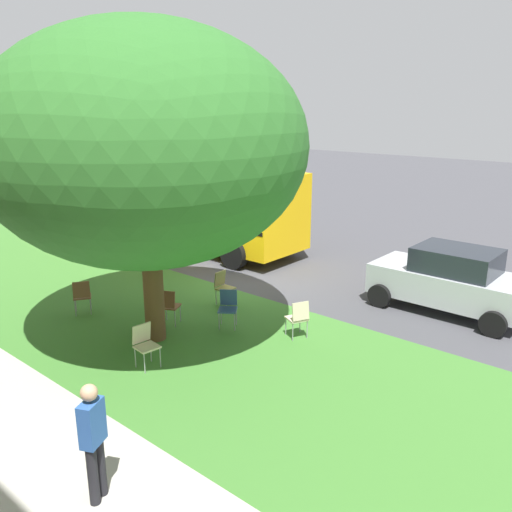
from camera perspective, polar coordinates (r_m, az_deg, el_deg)
The scene contains 12 objects.
ground at distance 15.18m, azimuth -2.26°, elevation -3.28°, with size 80.00×80.00×0.00m, color #424247.
grass_verge at distance 13.16m, azimuth -11.79°, elevation -6.74°, with size 48.00×6.00×0.01m, color #3D752D.
street_tree at distance 11.07m, azimuth -11.86°, elevation 11.50°, with size 6.59×6.59×6.66m.
chair_0 at distance 12.59m, azimuth -9.39°, elevation -5.16°, with size 0.56×0.56×0.88m.
chair_1 at distance 13.72m, azimuth -3.55°, elevation -3.15°, with size 0.45×0.45×0.88m.
chair_2 at distance 12.37m, azimuth -3.04°, elevation -5.35°, with size 0.58×0.58×0.88m.
chair_3 at distance 10.77m, azimuth -11.89°, elevation -9.09°, with size 0.46×0.46×0.88m.
chair_4 at distance 13.72m, azimuth -18.26°, elevation -3.97°, with size 0.58×0.57×0.88m.
chair_5 at distance 11.78m, azimuth 4.58°, elevation -6.50°, with size 0.56×0.55×0.88m.
parked_car at distance 14.00m, azimuth 20.19°, elevation -2.37°, with size 3.70×1.92×1.65m.
school_bus at distance 20.02m, azimuth -8.48°, elevation 6.53°, with size 10.40×2.80×2.88m.
pedestrian_0 at distance 7.45m, azimuth -17.13°, elevation -18.26°, with size 0.34×0.41×1.69m.
Camera 1 is at (-9.72, 10.50, 5.05)m, focal length 37.09 mm.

